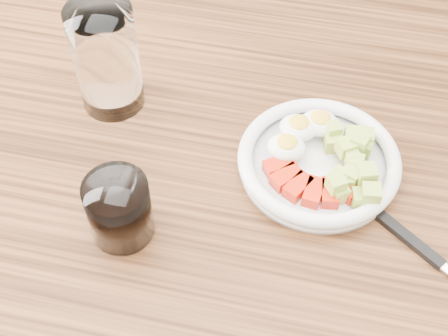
# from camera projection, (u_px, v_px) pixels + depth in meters

# --- Properties ---
(dining_table) EXTENTS (1.50, 0.90, 0.77)m
(dining_table) POSITION_uv_depth(u_px,v_px,m) (230.00, 236.00, 0.82)
(dining_table) COLOR brown
(dining_table) RESTS_ON ground
(bowl) EXTENTS (0.20, 0.20, 0.05)m
(bowl) POSITION_uv_depth(u_px,v_px,m) (320.00, 160.00, 0.75)
(bowl) COLOR white
(bowl) RESTS_ON dining_table
(fork) EXTENTS (0.16, 0.12, 0.01)m
(fork) POSITION_uv_depth(u_px,v_px,m) (428.00, 254.00, 0.69)
(fork) COLOR black
(fork) RESTS_ON dining_table
(water_glass) EXTENTS (0.08, 0.08, 0.15)m
(water_glass) POSITION_uv_depth(u_px,v_px,m) (106.00, 59.00, 0.78)
(water_glass) COLOR white
(water_glass) RESTS_ON dining_table
(coffee_glass) EXTENTS (0.07, 0.07, 0.08)m
(coffee_glass) POSITION_uv_depth(u_px,v_px,m) (119.00, 210.00, 0.68)
(coffee_glass) COLOR white
(coffee_glass) RESTS_ON dining_table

